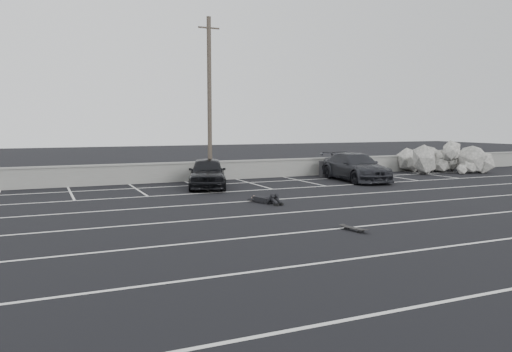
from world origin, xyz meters
name	(u,v)px	position (x,y,z in m)	size (l,w,h in m)	color
ground	(370,226)	(0.00, 0.00, 0.00)	(120.00, 120.00, 0.00)	black
seawall	(219,170)	(0.00, 14.00, 0.55)	(50.00, 0.45, 1.06)	gray
stall_lines	(299,205)	(-0.08, 4.41, 0.00)	(36.00, 20.05, 0.01)	silver
car_left	(207,173)	(-1.70, 10.84, 0.75)	(1.77, 4.39, 1.50)	black
car_right	(356,167)	(6.77, 10.46, 0.76)	(2.13, 5.25, 1.52)	black
utility_pole	(209,99)	(-0.76, 13.20, 4.43)	(1.17, 0.23, 8.75)	#4C4238
trash_bin	(324,169)	(6.31, 13.06, 0.47)	(0.81, 0.81, 0.93)	#242426
riprap_pile	(441,163)	(14.89, 12.48, 0.60)	(5.98, 4.61, 1.44)	#ACA9A1
person	(261,197)	(-1.18, 5.56, 0.22)	(1.40, 2.36, 0.44)	black
skateboard	(354,228)	(-0.93, -0.46, 0.08)	(0.40, 0.83, 0.10)	black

